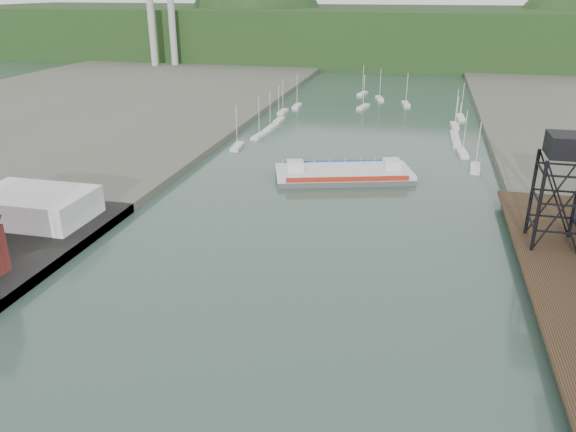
% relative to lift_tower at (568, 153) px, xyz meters
% --- Properties ---
extents(white_shed, '(18.00, 12.00, 4.50)m').
position_rel_lift_tower_xyz_m(white_shed, '(-79.00, -8.00, -11.80)').
color(white_shed, silver).
rests_on(white_shed, west_quay).
extents(lift_tower, '(6.50, 6.50, 16.00)m').
position_rel_lift_tower_xyz_m(lift_tower, '(0.00, 0.00, 0.00)').
color(lift_tower, black).
rests_on(lift_tower, east_pier).
extents(marina_sailboats, '(57.71, 92.65, 0.90)m').
position_rel_lift_tower_xyz_m(marina_sailboats, '(-34.92, 80.46, -15.30)').
color(marina_sailboats, silver).
rests_on(marina_sailboats, ground).
extents(smokestacks, '(11.20, 8.20, 60.00)m').
position_rel_lift_tower_xyz_m(smokestacks, '(-141.00, 174.50, 14.35)').
color(smokestacks, '#A1A19C').
rests_on(smokestacks, ground).
extents(distant_hills, '(500.00, 120.00, 80.00)m').
position_rel_lift_tower_xyz_m(distant_hills, '(-38.98, 243.35, -5.27)').
color(distant_hills, black).
rests_on(distant_hills, ground).
extents(chain_ferry, '(29.41, 18.46, 3.95)m').
position_rel_lift_tower_xyz_m(chain_ferry, '(-34.10, 28.57, -14.52)').
color(chain_ferry, '#4A4A4C').
rests_on(chain_ferry, ground).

